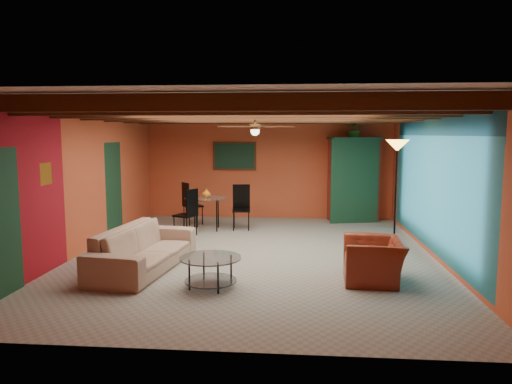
# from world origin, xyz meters

# --- Properties ---
(room) EXTENTS (6.52, 8.01, 2.71)m
(room) POSITION_xyz_m (0.00, 0.11, 2.36)
(room) COLOR gray
(room) RESTS_ON ground
(sofa) EXTENTS (1.25, 2.53, 0.71)m
(sofa) POSITION_xyz_m (-1.75, -1.09, 0.35)
(sofa) COLOR #997663
(sofa) RESTS_ON ground
(armchair) EXTENTS (0.93, 1.05, 0.65)m
(armchair) POSITION_xyz_m (1.94, -1.44, 0.33)
(armchair) COLOR maroon
(armchair) RESTS_ON ground
(coffee_table) EXTENTS (1.11, 1.11, 0.46)m
(coffee_table) POSITION_xyz_m (-0.48, -1.95, 0.23)
(coffee_table) COLOR white
(coffee_table) RESTS_ON ground
(dining_table) EXTENTS (2.22, 2.22, 1.06)m
(dining_table) POSITION_xyz_m (-1.33, 2.24, 0.53)
(dining_table) COLOR white
(dining_table) RESTS_ON ground
(armoire) EXTENTS (1.29, 0.83, 2.09)m
(armoire) POSITION_xyz_m (2.20, 3.70, 1.04)
(armoire) COLOR maroon
(armoire) RESTS_ON ground
(floor_lamp) EXTENTS (0.44, 0.44, 2.13)m
(floor_lamp) POSITION_xyz_m (2.65, 0.63, 1.07)
(floor_lamp) COLOR black
(floor_lamp) RESTS_ON ground
(ceiling_fan) EXTENTS (1.50, 1.50, 0.44)m
(ceiling_fan) POSITION_xyz_m (0.00, 0.00, 2.36)
(ceiling_fan) COLOR #472614
(ceiling_fan) RESTS_ON ceiling
(painting) EXTENTS (1.05, 0.03, 0.65)m
(painting) POSITION_xyz_m (-0.90, 3.96, 1.65)
(painting) COLOR black
(painting) RESTS_ON wall_back
(potted_plant) EXTENTS (0.52, 0.47, 0.53)m
(potted_plant) POSITION_xyz_m (2.20, 3.70, 2.35)
(potted_plant) COLOR #26661E
(potted_plant) RESTS_ON armoire
(vase) EXTENTS (0.22, 0.22, 0.20)m
(vase) POSITION_xyz_m (-1.33, 2.24, 1.16)
(vase) COLOR orange
(vase) RESTS_ON dining_table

